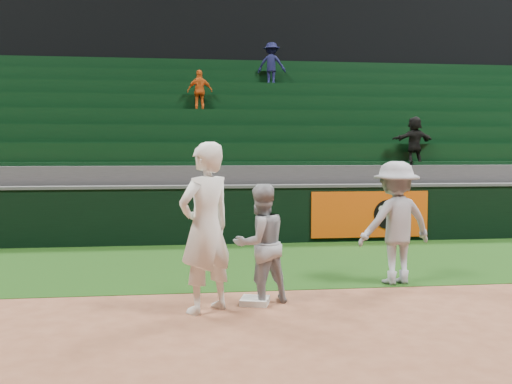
# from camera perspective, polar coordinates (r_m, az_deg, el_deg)

# --- Properties ---
(ground) EXTENTS (70.00, 70.00, 0.00)m
(ground) POSITION_cam_1_polar(r_m,az_deg,el_deg) (7.23, 0.94, -11.63)
(ground) COLOR brown
(ground) RESTS_ON ground
(foul_grass) EXTENTS (36.00, 4.20, 0.01)m
(foul_grass) POSITION_cam_1_polar(r_m,az_deg,el_deg) (10.13, -1.45, -7.06)
(foul_grass) COLOR black
(foul_grass) RESTS_ON ground
(upper_deck) EXTENTS (40.00, 12.00, 12.00)m
(upper_deck) POSITION_cam_1_polar(r_m,az_deg,el_deg) (24.70, -4.86, 13.43)
(upper_deck) COLOR black
(upper_deck) RESTS_ON ground
(first_base) EXTENTS (0.43, 0.43, 0.08)m
(first_base) POSITION_cam_1_polar(r_m,az_deg,el_deg) (7.45, -0.12, -10.84)
(first_base) COLOR white
(first_base) RESTS_ON ground
(first_baseman) EXTENTS (0.90, 0.85, 2.07)m
(first_baseman) POSITION_cam_1_polar(r_m,az_deg,el_deg) (6.94, -5.07, -3.56)
(first_baseman) COLOR white
(first_baseman) RESTS_ON ground
(baserunner) EXTENTS (0.92, 0.83, 1.54)m
(baserunner) POSITION_cam_1_polar(r_m,az_deg,el_deg) (7.35, 0.44, -5.20)
(baserunner) COLOR #95969E
(baserunner) RESTS_ON ground
(base_coach) EXTENTS (1.29, 0.91, 1.81)m
(base_coach) POSITION_cam_1_polar(r_m,az_deg,el_deg) (8.67, 13.78, -2.98)
(base_coach) COLOR #9496A0
(base_coach) RESTS_ON foul_grass
(field_wall) EXTENTS (36.00, 0.45, 1.25)m
(field_wall) POSITION_cam_1_polar(r_m,az_deg,el_deg) (12.20, -2.34, -2.19)
(field_wall) COLOR black
(field_wall) RESTS_ON ground
(stadium_seating) EXTENTS (36.00, 5.95, 5.21)m
(stadium_seating) POSITION_cam_1_polar(r_m,az_deg,el_deg) (15.90, -3.57, 3.10)
(stadium_seating) COLOR #363538
(stadium_seating) RESTS_ON ground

